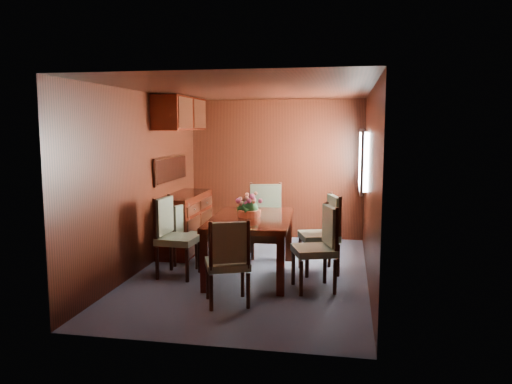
% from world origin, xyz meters
% --- Properties ---
extents(ground, '(4.50, 4.50, 0.00)m').
position_xyz_m(ground, '(0.00, 0.00, 0.00)').
color(ground, '#404557').
rests_on(ground, ground).
extents(room_shell, '(3.06, 4.52, 2.41)m').
position_xyz_m(room_shell, '(-0.10, 0.33, 1.63)').
color(room_shell, black).
rests_on(room_shell, ground).
extents(sideboard, '(0.48, 1.40, 0.90)m').
position_xyz_m(sideboard, '(-1.25, 1.00, 0.45)').
color(sideboard, '#330D06').
rests_on(sideboard, ground).
extents(dining_table, '(1.12, 1.69, 0.77)m').
position_xyz_m(dining_table, '(0.00, -0.07, 0.66)').
color(dining_table, '#330D06').
rests_on(dining_table, ground).
extents(chair_left_near, '(0.51, 0.53, 1.04)m').
position_xyz_m(chair_left_near, '(-0.99, -0.29, 0.58)').
color(chair_left_near, black).
rests_on(chair_left_near, ground).
extents(chair_left_far, '(0.46, 0.48, 0.87)m').
position_xyz_m(chair_left_far, '(-0.98, 0.27, 0.48)').
color(chair_left_far, black).
rests_on(chair_left_far, ground).
extents(chair_right_near, '(0.59, 0.61, 1.02)m').
position_xyz_m(chair_right_near, '(0.92, -0.49, 0.57)').
color(chair_right_near, black).
rests_on(chair_right_near, ground).
extents(chair_right_far, '(0.60, 0.62, 1.05)m').
position_xyz_m(chair_right_far, '(0.94, 0.24, 0.58)').
color(chair_right_far, black).
rests_on(chair_right_far, ground).
extents(chair_head, '(0.58, 0.57, 0.96)m').
position_xyz_m(chair_head, '(-0.02, -1.24, 0.53)').
color(chair_head, black).
rests_on(chair_head, ground).
extents(chair_foot, '(0.62, 0.60, 1.08)m').
position_xyz_m(chair_foot, '(0.03, 1.01, 0.60)').
color(chair_foot, black).
rests_on(chair_foot, ground).
extents(flower_centerpiece, '(0.32, 0.32, 0.32)m').
position_xyz_m(flower_centerpiece, '(-0.02, -0.04, 0.92)').
color(flower_centerpiece, '#C6613C').
rests_on(flower_centerpiece, dining_table).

